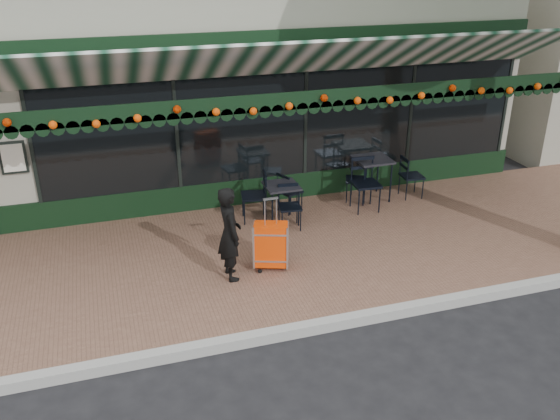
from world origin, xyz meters
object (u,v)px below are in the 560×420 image
object	(u,v)px
chair_a_left	(356,180)
chair_b_right	(290,192)
suitcase	(271,245)
chair_b_left	(254,196)
cafe_table_b	(281,189)
chair_a_right	(412,177)
woman	(230,234)
cafe_table_a	(372,163)
chair_a_front	(366,185)
chair_b_front	(290,207)

from	to	relation	value
chair_a_left	chair_b_right	bearing A→B (deg)	-61.49
suitcase	chair_b_left	size ratio (longest dim) A/B	1.26
cafe_table_b	chair_a_right	distance (m)	2.80
woman	chair_a_left	bearing A→B (deg)	-58.10
woman	suitcase	world-z (taller)	woman
woman	cafe_table_a	size ratio (longest dim) A/B	1.74
cafe_table_a	chair_a_right	distance (m)	0.87
cafe_table_b	chair_a_left	distance (m)	1.76
cafe_table_a	chair_a_right	size ratio (longest dim) A/B	0.99
cafe_table_a	chair_a_front	xyz separation A→B (m)	(-0.33, -0.45, -0.24)
chair_a_front	cafe_table_a	bearing A→B (deg)	56.69
cafe_table_a	chair_b_front	world-z (taller)	cafe_table_a
chair_a_right	chair_a_front	bearing A→B (deg)	108.99
chair_a_left	chair_b_left	bearing A→B (deg)	-58.16
cafe_table_b	chair_a_right	world-z (taller)	chair_a_right
chair_a_right	chair_a_front	world-z (taller)	chair_a_front
cafe_table_b	chair_a_right	size ratio (longest dim) A/B	0.86
suitcase	woman	bearing A→B (deg)	-154.15
chair_b_left	chair_a_right	bearing A→B (deg)	102.11
woman	chair_a_front	xyz separation A→B (m)	(2.94, 1.64, -0.22)
chair_a_front	chair_b_left	bearing A→B (deg)	177.90
cafe_table_b	cafe_table_a	bearing A→B (deg)	14.21
suitcase	chair_a_left	world-z (taller)	suitcase
chair_a_right	chair_b_front	xyz separation A→B (m)	(-2.71, -0.63, -0.02)
chair_b_left	chair_b_right	size ratio (longest dim) A/B	1.20
suitcase	cafe_table_a	distance (m)	3.33
suitcase	cafe_table_a	world-z (taller)	suitcase
suitcase	cafe_table_b	world-z (taller)	suitcase
cafe_table_b	chair_b_front	world-z (taller)	chair_b_front
suitcase	chair_a_left	bearing A→B (deg)	60.78
woman	cafe_table_b	bearing A→B (deg)	-42.68
chair_a_left	chair_b_front	size ratio (longest dim) A/B	1.04
woman	chair_b_left	size ratio (longest dim) A/B	1.56
chair_a_right	chair_b_left	world-z (taller)	chair_b_left
cafe_table_b	chair_a_left	bearing A→B (deg)	17.22
woman	chair_b_left	world-z (taller)	woman
chair_a_right	chair_b_left	size ratio (longest dim) A/B	0.91
chair_b_left	chair_b_front	bearing A→B (deg)	54.79
woman	suitcase	xyz separation A→B (m)	(0.65, 0.07, -0.33)
cafe_table_b	chair_b_right	xyz separation A→B (m)	(0.29, 0.41, -0.26)
woman	chair_b_right	bearing A→B (deg)	-42.01
cafe_table_a	chair_a_left	size ratio (longest dim) A/B	1.00
cafe_table_b	chair_b_front	xyz separation A→B (m)	(0.06, -0.28, -0.25)
chair_a_left	chair_b_right	xyz separation A→B (m)	(-1.37, -0.11, -0.03)
chair_b_front	chair_b_left	bearing A→B (deg)	142.52
chair_b_front	suitcase	bearing A→B (deg)	-112.25
chair_b_left	chair_a_left	bearing A→B (deg)	107.72
cafe_table_a	chair_b_left	xyz separation A→B (m)	(-2.42, -0.27, -0.28)
cafe_table_b	chair_a_front	bearing A→B (deg)	1.72
chair_a_right	chair_b_right	size ratio (longest dim) A/B	1.09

